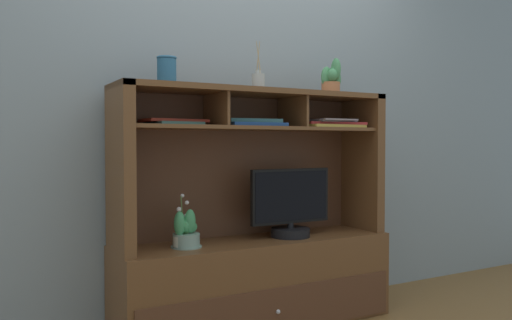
{
  "coord_description": "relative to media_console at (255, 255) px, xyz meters",
  "views": [
    {
      "loc": [
        -1.44,
        -2.58,
        1.04
      ],
      "look_at": [
        0.0,
        0.0,
        0.95
      ],
      "focal_mm": 36.51,
      "sensor_mm": 36.0,
      "label": 1
    }
  ],
  "objects": [
    {
      "name": "back_wall",
      "position": [
        0.0,
        0.25,
        1.0
      ],
      "size": [
        6.0,
        0.02,
        2.8
      ],
      "primitive_type": "cube",
      "color": "gray",
      "rests_on": "ground"
    },
    {
      "name": "magazine_stack_centre",
      "position": [
        -0.02,
        -0.01,
        0.75
      ],
      "size": [
        0.34,
        0.26,
        0.04
      ],
      "color": "#22488A",
      "rests_on": "media_console"
    },
    {
      "name": "potted_orchid",
      "position": [
        -0.46,
        -0.05,
        0.13
      ],
      "size": [
        0.11,
        0.11,
        0.28
      ],
      "color": "beige",
      "rests_on": "media_console"
    },
    {
      "name": "ceramic_vase",
      "position": [
        -0.52,
        0.01,
        1.01
      ],
      "size": [
        0.1,
        0.1,
        0.15
      ],
      "color": "#2A5F83",
      "rests_on": "media_console"
    },
    {
      "name": "media_console",
      "position": [
        0.0,
        0.0,
        0.0
      ],
      "size": [
        1.61,
        0.48,
        1.34
      ],
      "color": "brown",
      "rests_on": "ground"
    },
    {
      "name": "potted_succulent",
      "position": [
        0.53,
        -0.02,
        1.03
      ],
      "size": [
        0.13,
        0.14,
        0.22
      ],
      "color": "#BC7044",
      "rests_on": "media_console"
    },
    {
      "name": "tv_monitor",
      "position": [
        0.21,
        -0.05,
        0.26
      ],
      "size": [
        0.52,
        0.23,
        0.4
      ],
      "color": "black",
      "rests_on": "media_console"
    },
    {
      "name": "magazine_stack_right",
      "position": [
        0.5,
        -0.06,
        0.76
      ],
      "size": [
        0.41,
        0.24,
        0.05
      ],
      "color": "gold",
      "rests_on": "media_console"
    },
    {
      "name": "magazine_stack_left",
      "position": [
        -0.47,
        0.03,
        0.75
      ],
      "size": [
        0.35,
        0.27,
        0.03
      ],
      "color": "#437065",
      "rests_on": "media_console"
    },
    {
      "name": "potted_fern",
      "position": [
        -0.44,
        -0.04,
        0.17
      ],
      "size": [
        0.16,
        0.16,
        0.2
      ],
      "color": "#84A191",
      "rests_on": "media_console"
    },
    {
      "name": "diffuser_bottle",
      "position": [
        0.0,
        -0.03,
        0.99
      ],
      "size": [
        0.07,
        0.07,
        0.27
      ],
      "color": "#AEB0AA",
      "rests_on": "media_console"
    }
  ]
}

